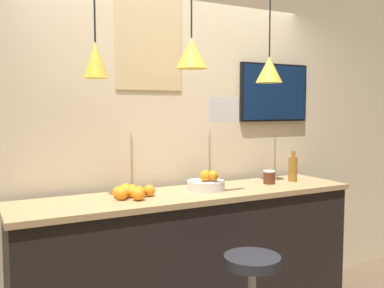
{
  "coord_description": "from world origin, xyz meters",
  "views": [
    {
      "loc": [
        -1.42,
        -2.11,
        1.64
      ],
      "look_at": [
        0.0,
        0.59,
        1.39
      ],
      "focal_mm": 40.0,
      "sensor_mm": 36.0,
      "label": 1
    }
  ],
  "objects_px": {
    "fruit_bowl": "(206,183)",
    "spread_jar": "(269,177)",
    "mounted_tv": "(274,93)",
    "juice_bottle": "(293,168)"
  },
  "relations": [
    {
      "from": "spread_jar",
      "to": "fruit_bowl",
      "type": "bearing_deg",
      "value": -179.49
    },
    {
      "from": "fruit_bowl",
      "to": "spread_jar",
      "type": "bearing_deg",
      "value": 0.51
    },
    {
      "from": "juice_bottle",
      "to": "spread_jar",
      "type": "xyz_separation_m",
      "value": [
        -0.24,
        -0.0,
        -0.05
      ]
    },
    {
      "from": "fruit_bowl",
      "to": "mounted_tv",
      "type": "xyz_separation_m",
      "value": [
        0.89,
        0.33,
        0.7
      ]
    },
    {
      "from": "juice_bottle",
      "to": "mounted_tv",
      "type": "distance_m",
      "value": 0.72
    },
    {
      "from": "mounted_tv",
      "to": "spread_jar",
      "type": "bearing_deg",
      "value": -132.48
    },
    {
      "from": "fruit_bowl",
      "to": "juice_bottle",
      "type": "bearing_deg",
      "value": 0.36
    },
    {
      "from": "juice_bottle",
      "to": "mounted_tv",
      "type": "bearing_deg",
      "value": 80.09
    },
    {
      "from": "fruit_bowl",
      "to": "mounted_tv",
      "type": "relative_size",
      "value": 0.39
    },
    {
      "from": "fruit_bowl",
      "to": "juice_bottle",
      "type": "relative_size",
      "value": 1.1
    }
  ]
}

